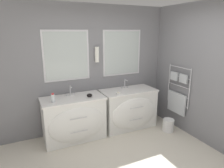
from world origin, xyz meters
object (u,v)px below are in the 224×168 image
toiletry_bottle (53,98)px  amenity_bowl (89,95)px  vanity_right (129,109)px  vanity_left (74,119)px  waste_bin (168,125)px

toiletry_bottle → amenity_bowl: bearing=0.8°
vanity_right → toiletry_bottle: (-1.59, -0.06, 0.50)m
vanity_left → toiletry_bottle: (-0.37, -0.06, 0.50)m
amenity_bowl → vanity_right: bearing=3.2°
vanity_right → waste_bin: bearing=-39.6°
amenity_bowl → waste_bin: (1.57, -0.50, -0.74)m
vanity_left → amenity_bowl: (0.31, -0.05, 0.45)m
waste_bin → vanity_right: bearing=140.4°
vanity_right → amenity_bowl: bearing=-176.8°
toiletry_bottle → amenity_bowl: size_ratio=1.56×
toiletry_bottle → waste_bin: toiletry_bottle is taller
vanity_left → waste_bin: 1.98m
toiletry_bottle → waste_bin: bearing=-12.2°
toiletry_bottle → vanity_left: bearing=9.2°
vanity_right → amenity_bowl: size_ratio=11.06×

